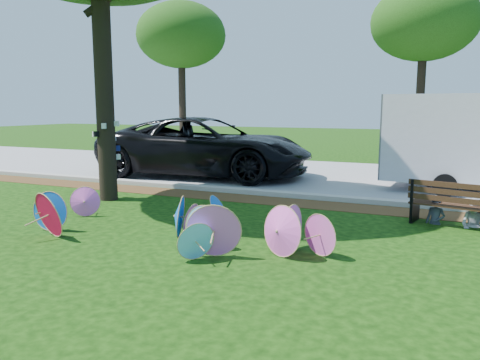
% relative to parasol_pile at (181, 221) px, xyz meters
% --- Properties ---
extents(ground, '(90.00, 90.00, 0.00)m').
position_rel_parasol_pile_xyz_m(ground, '(-0.06, -0.51, -0.38)').
color(ground, black).
rests_on(ground, ground).
extents(mulch_strip, '(90.00, 1.00, 0.01)m').
position_rel_parasol_pile_xyz_m(mulch_strip, '(-0.06, 3.99, -0.37)').
color(mulch_strip, '#472D16').
rests_on(mulch_strip, ground).
extents(curb, '(90.00, 0.30, 0.12)m').
position_rel_parasol_pile_xyz_m(curb, '(-0.06, 4.69, -0.32)').
color(curb, '#B7B5AD').
rests_on(curb, ground).
extents(street, '(90.00, 8.00, 0.01)m').
position_rel_parasol_pile_xyz_m(street, '(-0.06, 8.84, -0.37)').
color(street, gray).
rests_on(street, ground).
extents(parasol_pile, '(5.87, 2.76, 0.88)m').
position_rel_parasol_pile_xyz_m(parasol_pile, '(0.00, 0.00, 0.00)').
color(parasol_pile, '#FF5AD4').
rests_on(parasol_pile, ground).
extents(black_van, '(7.29, 3.80, 1.96)m').
position_rel_parasol_pile_xyz_m(black_van, '(-3.28, 7.09, 0.60)').
color(black_van, black).
rests_on(black_van, ground).
extents(cargo_trailer, '(3.51, 2.40, 2.94)m').
position_rel_parasol_pile_xyz_m(cargo_trailer, '(4.19, 7.36, 1.09)').
color(cargo_trailer, silver).
rests_on(cargo_trailer, ground).
extents(park_bench, '(1.80, 1.01, 0.88)m').
position_rel_parasol_pile_xyz_m(park_bench, '(4.30, 3.08, 0.06)').
color(park_bench, black).
rests_on(park_bench, ground).
extents(person_left, '(0.42, 0.33, 1.02)m').
position_rel_parasol_pile_xyz_m(person_left, '(3.95, 3.13, 0.13)').
color(person_left, '#3A424F').
rests_on(person_left, ground).
extents(person_right, '(0.66, 0.59, 1.10)m').
position_rel_parasol_pile_xyz_m(person_right, '(4.65, 3.13, 0.17)').
color(person_right, silver).
rests_on(person_right, ground).
extents(bg_trees, '(22.05, 5.94, 7.40)m').
position_rel_parasol_pile_xyz_m(bg_trees, '(1.42, 14.75, 5.39)').
color(bg_trees, black).
rests_on(bg_trees, ground).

